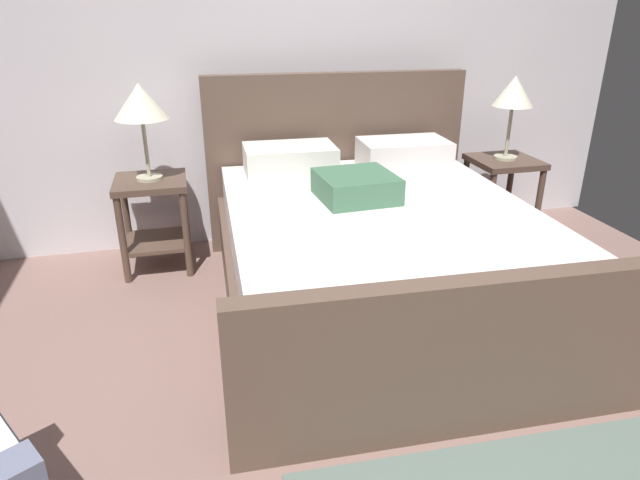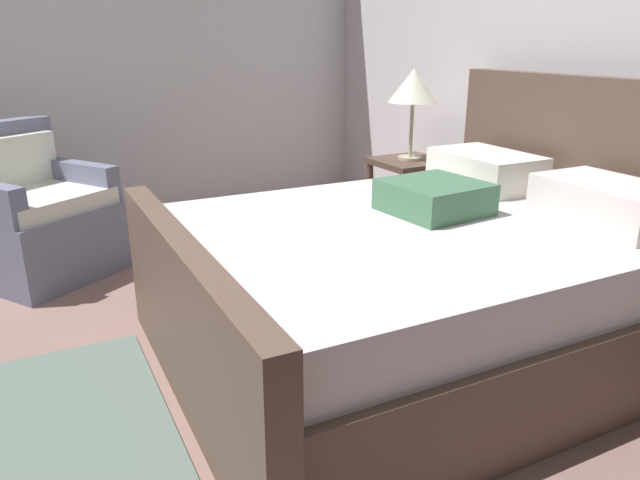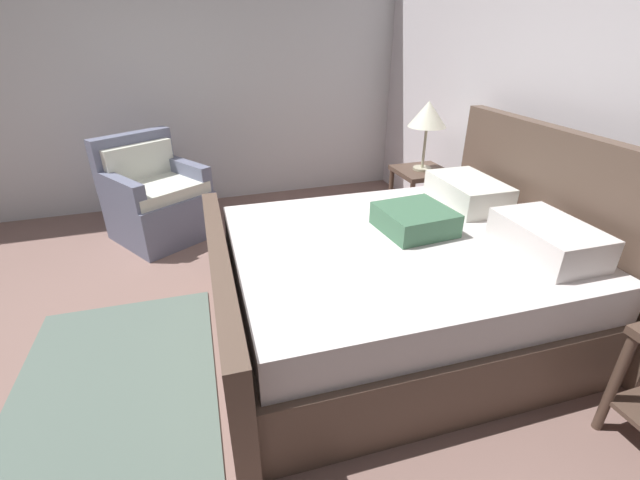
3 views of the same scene
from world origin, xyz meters
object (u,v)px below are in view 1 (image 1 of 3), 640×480
(bed, at_px, (375,248))
(table_lamp_right, at_px, (514,94))
(table_lamp_left, at_px, (140,103))
(nightstand_right, at_px, (502,185))
(nightstand_left, at_px, (153,209))

(bed, height_order, table_lamp_right, bed)
(bed, distance_m, table_lamp_left, 1.62)
(bed, relative_size, nightstand_right, 3.68)
(bed, distance_m, table_lamp_right, 1.57)
(nightstand_right, relative_size, nightstand_left, 1.00)
(table_lamp_right, bearing_deg, nightstand_left, 177.94)
(bed, distance_m, nightstand_left, 1.46)
(bed, xyz_separation_m, table_lamp_right, (1.21, 0.72, 0.70))
(table_lamp_right, distance_m, nightstand_left, 2.51)
(nightstand_right, height_order, nightstand_left, same)
(nightstand_left, height_order, table_lamp_left, table_lamp_left)
(bed, xyz_separation_m, nightstand_left, (-1.21, 0.81, 0.05))
(nightstand_right, relative_size, table_lamp_left, 1.03)
(nightstand_right, xyz_separation_m, table_lamp_right, (-0.00, -0.00, 0.65))
(bed, bearing_deg, nightstand_right, 30.74)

